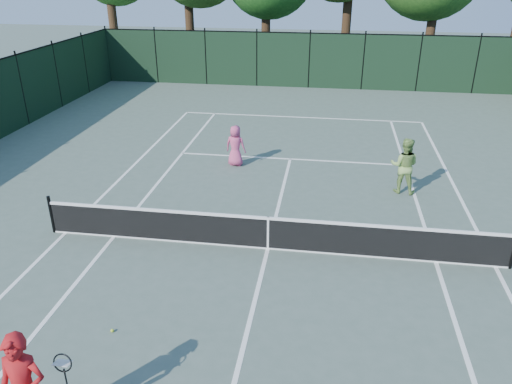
# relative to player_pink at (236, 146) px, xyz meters

# --- Properties ---
(ground) EXTENTS (90.00, 90.00, 0.00)m
(ground) POSITION_rel_player_pink_xyz_m (1.88, -5.52, -0.73)
(ground) COLOR #4C5C51
(ground) RESTS_ON ground
(sideline_doubles_left) EXTENTS (0.10, 23.77, 0.01)m
(sideline_doubles_left) POSITION_rel_player_pink_xyz_m (-3.61, -5.52, -0.73)
(sideline_doubles_left) COLOR white
(sideline_doubles_left) RESTS_ON ground
(sideline_doubles_right) EXTENTS (0.10, 23.77, 0.01)m
(sideline_doubles_right) POSITION_rel_player_pink_xyz_m (7.36, -5.52, -0.73)
(sideline_doubles_right) COLOR white
(sideline_doubles_right) RESTS_ON ground
(sideline_singles_left) EXTENTS (0.10, 23.77, 0.01)m
(sideline_singles_left) POSITION_rel_player_pink_xyz_m (-2.24, -5.52, -0.73)
(sideline_singles_left) COLOR white
(sideline_singles_left) RESTS_ON ground
(sideline_singles_right) EXTENTS (0.10, 23.77, 0.01)m
(sideline_singles_right) POSITION_rel_player_pink_xyz_m (5.99, -5.52, -0.73)
(sideline_singles_right) COLOR white
(sideline_singles_right) RESTS_ON ground
(baseline_far) EXTENTS (10.97, 0.10, 0.01)m
(baseline_far) POSITION_rel_player_pink_xyz_m (1.88, 6.37, -0.73)
(baseline_far) COLOR white
(baseline_far) RESTS_ON ground
(service_line_far) EXTENTS (8.23, 0.10, 0.01)m
(service_line_far) POSITION_rel_player_pink_xyz_m (1.88, 0.88, -0.73)
(service_line_far) COLOR white
(service_line_far) RESTS_ON ground
(center_service_line) EXTENTS (0.10, 12.80, 0.01)m
(center_service_line) POSITION_rel_player_pink_xyz_m (1.88, -5.52, -0.73)
(center_service_line) COLOR white
(center_service_line) RESTS_ON ground
(tennis_net) EXTENTS (11.69, 0.09, 1.06)m
(tennis_net) POSITION_rel_player_pink_xyz_m (1.88, -5.52, -0.25)
(tennis_net) COLOR black
(tennis_net) RESTS_ON ground
(fence_far) EXTENTS (24.00, 0.05, 3.00)m
(fence_far) POSITION_rel_player_pink_xyz_m (1.88, 12.48, 0.77)
(fence_far) COLOR black
(fence_far) RESTS_ON ground
(player_pink) EXTENTS (0.77, 0.56, 1.46)m
(player_pink) POSITION_rel_player_pink_xyz_m (0.00, 0.00, 0.00)
(player_pink) COLOR #C74676
(player_pink) RESTS_ON ground
(player_green) EXTENTS (0.97, 0.81, 1.77)m
(player_green) POSITION_rel_player_pink_xyz_m (5.59, -1.45, 0.16)
(player_green) COLOR #84AB55
(player_green) RESTS_ON ground
(loose_ball_midcourt) EXTENTS (0.07, 0.07, 0.07)m
(loose_ball_midcourt) POSITION_rel_player_pink_xyz_m (-0.75, -9.08, -0.69)
(loose_ball_midcourt) COLOR #B5D22B
(loose_ball_midcourt) RESTS_ON ground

